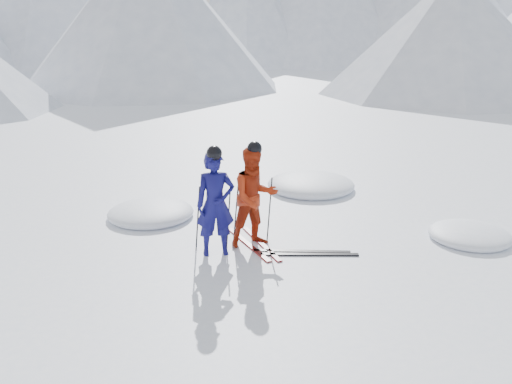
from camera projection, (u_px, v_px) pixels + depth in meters
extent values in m
plane|color=white|center=(362.00, 256.00, 9.36)|extent=(160.00, 160.00, 0.00)
cone|color=#B2BCD1|center=(143.00, 0.00, 55.01)|extent=(17.69, 17.69, 11.93)
cone|color=#B2BCD1|center=(248.00, 3.00, 49.36)|extent=(19.63, 19.63, 10.85)
cone|color=silver|center=(510.00, 6.00, 55.32)|extent=(24.45, 24.45, 10.76)
cone|color=#B2BCD1|center=(450.00, 33.00, 29.04)|extent=(14.00, 14.00, 6.50)
cone|color=#B2BCD1|center=(149.00, 10.00, 31.84)|extent=(16.00, 16.00, 9.00)
imported|color=#0E0D52|center=(215.00, 204.00, 9.20)|extent=(0.68, 0.46, 1.82)
imported|color=#A8280D|center=(255.00, 197.00, 9.58)|extent=(1.02, 0.88, 1.80)
cylinder|color=black|center=(198.00, 219.00, 9.38)|extent=(0.12, 0.09, 1.21)
cylinder|color=black|center=(229.00, 215.00, 9.56)|extent=(0.12, 0.07, 1.21)
cylinder|color=black|center=(236.00, 210.00, 9.86)|extent=(0.12, 0.10, 1.20)
cylinder|color=black|center=(270.00, 210.00, 9.85)|extent=(0.12, 0.08, 1.20)
cube|color=black|center=(248.00, 244.00, 9.83)|extent=(0.57, 1.66, 0.03)
cube|color=black|center=(261.00, 243.00, 9.86)|extent=(0.45, 1.68, 0.03)
cube|color=black|center=(302.00, 251.00, 9.51)|extent=(1.68, 0.44, 0.03)
cube|color=black|center=(310.00, 255.00, 9.39)|extent=(1.69, 0.38, 0.03)
ellipsoid|color=white|center=(151.00, 217.00, 11.25)|extent=(1.78, 1.78, 0.39)
ellipsoid|color=white|center=(469.00, 239.00, 10.11)|extent=(1.50, 1.50, 0.33)
ellipsoid|color=white|center=(311.00, 189.00, 13.13)|extent=(2.10, 2.10, 0.46)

